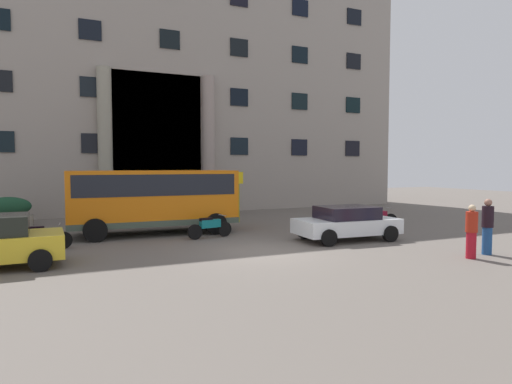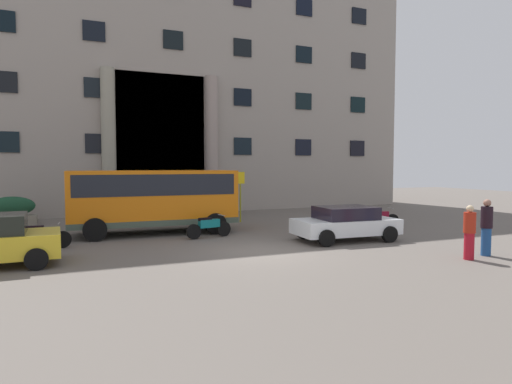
# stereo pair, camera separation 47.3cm
# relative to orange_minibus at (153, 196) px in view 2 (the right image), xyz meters

# --- Properties ---
(ground_plane) EXTENTS (80.00, 64.00, 0.12)m
(ground_plane) POSITION_rel_orange_minibus_xyz_m (2.59, -5.50, -1.68)
(ground_plane) COLOR #625A53
(office_building_facade) EXTENTS (33.16, 9.65, 18.82)m
(office_building_facade) POSITION_rel_orange_minibus_xyz_m (2.58, 11.98, 7.79)
(office_building_facade) COLOR gray
(office_building_facade) RESTS_ON ground_plane
(orange_minibus) EXTENTS (6.91, 2.85, 2.69)m
(orange_minibus) POSITION_rel_orange_minibus_xyz_m (0.00, 0.00, 0.00)
(orange_minibus) COLOR orange
(orange_minibus) RESTS_ON ground_plane
(bus_stop_sign) EXTENTS (0.44, 0.08, 2.58)m
(bus_stop_sign) POSITION_rel_orange_minibus_xyz_m (4.77, 2.07, -0.02)
(bus_stop_sign) COLOR #949719
(bus_stop_sign) RESTS_ON ground_plane
(hedge_planter_entrance_left) EXTENTS (2.18, 0.81, 1.41)m
(hedge_planter_entrance_left) POSITION_rel_orange_minibus_xyz_m (-5.90, 5.23, -0.93)
(hedge_planter_entrance_left) COLOR gray
(hedge_planter_entrance_left) RESTS_ON ground_plane
(hedge_planter_entrance_right) EXTENTS (2.07, 0.85, 1.47)m
(hedge_planter_entrance_right) POSITION_rel_orange_minibus_xyz_m (4.50, 5.33, -0.91)
(hedge_planter_entrance_right) COLOR #686057
(hedge_planter_entrance_right) RESTS_ON ground_plane
(hedge_planter_far_east) EXTENTS (1.89, 0.95, 1.35)m
(hedge_planter_far_east) POSITION_rel_orange_minibus_xyz_m (0.86, 4.84, -0.96)
(hedge_planter_far_east) COLOR #63665B
(hedge_planter_far_east) RESTS_ON ground_plane
(parked_estate_mid) EXTENTS (4.06, 2.26, 1.32)m
(parked_estate_mid) POSITION_rel_orange_minibus_xyz_m (6.52, -4.72, -0.93)
(parked_estate_mid) COLOR white
(parked_estate_mid) RESTS_ON ground_plane
(motorcycle_near_kerb) EXTENTS (1.96, 0.55, 0.89)m
(motorcycle_near_kerb) POSITION_rel_orange_minibus_xyz_m (-4.28, -2.07, -1.16)
(motorcycle_near_kerb) COLOR black
(motorcycle_near_kerb) RESTS_ON ground_plane
(motorcycle_far_end) EXTENTS (1.99, 0.64, 0.89)m
(motorcycle_far_end) POSITION_rel_orange_minibus_xyz_m (10.12, -2.17, -1.16)
(motorcycle_far_end) COLOR black
(motorcycle_far_end) RESTS_ON ground_plane
(scooter_by_planter) EXTENTS (1.95, 0.64, 0.89)m
(scooter_by_planter) POSITION_rel_orange_minibus_xyz_m (1.80, -2.06, -1.16)
(scooter_by_planter) COLOR black
(scooter_by_planter) RESTS_ON ground_plane
(pedestrian_man_crossing) EXTENTS (0.36, 0.36, 1.83)m
(pedestrian_man_crossing) POSITION_rel_orange_minibus_xyz_m (9.03, -8.92, -0.69)
(pedestrian_man_crossing) COLOR navy
(pedestrian_man_crossing) RESTS_ON ground_plane
(pedestrian_man_red_shirt) EXTENTS (0.36, 0.36, 1.69)m
(pedestrian_man_red_shirt) POSITION_rel_orange_minibus_xyz_m (8.03, -9.15, -0.76)
(pedestrian_man_red_shirt) COLOR #AF1524
(pedestrian_man_red_shirt) RESTS_ON ground_plane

